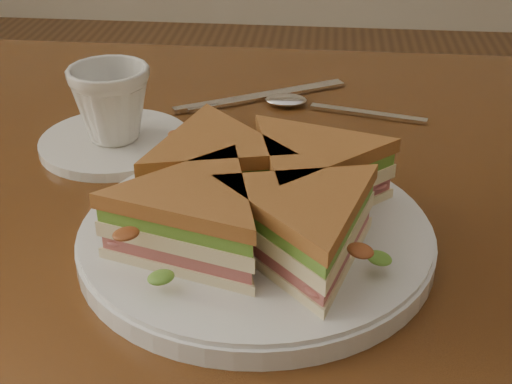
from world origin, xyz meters
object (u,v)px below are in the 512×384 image
(spoon, at_px, (305,104))
(coffee_cup, at_px, (111,104))
(sandwich_wedges, at_px, (256,198))
(saucer, at_px, (115,142))
(knife, at_px, (255,98))
(table, at_px, (270,280))
(plate, at_px, (256,238))

(spoon, bearing_deg, coffee_cup, -133.38)
(sandwich_wedges, distance_m, saucer, 0.23)
(sandwich_wedges, bearing_deg, knife, 95.92)
(spoon, bearing_deg, table, -82.76)
(table, distance_m, sandwich_wedges, 0.17)
(table, xyz_separation_m, knife, (-0.04, 0.21, 0.10))
(spoon, bearing_deg, saucer, -133.38)
(sandwich_wedges, bearing_deg, table, 86.91)
(saucer, bearing_deg, knife, 46.97)
(spoon, distance_m, coffee_cup, 0.23)
(sandwich_wedges, height_order, knife, sandwich_wedges)
(table, distance_m, coffee_cup, 0.23)
(plate, height_order, knife, plate)
(knife, height_order, saucer, saucer)
(table, height_order, coffee_cup, coffee_cup)
(table, relative_size, coffee_cup, 14.96)
(knife, xyz_separation_m, coffee_cup, (-0.13, -0.14, 0.05))
(knife, xyz_separation_m, saucer, (-0.13, -0.14, 0.00))
(table, xyz_separation_m, plate, (-0.00, -0.09, 0.11))
(plate, relative_size, coffee_cup, 3.48)
(table, relative_size, knife, 6.23)
(knife, height_order, coffee_cup, coffee_cup)
(sandwich_wedges, bearing_deg, spoon, 84.50)
(table, relative_size, sandwich_wedges, 4.26)
(saucer, distance_m, coffee_cup, 0.04)
(coffee_cup, bearing_deg, plate, -40.48)
(sandwich_wedges, height_order, saucer, sandwich_wedges)
(spoon, xyz_separation_m, coffee_cup, (-0.19, -0.12, 0.04))
(saucer, xyz_separation_m, coffee_cup, (0.00, 0.00, 0.04))
(plate, height_order, spoon, plate)
(coffee_cup, bearing_deg, knife, 52.20)
(plate, bearing_deg, coffee_cup, 134.30)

